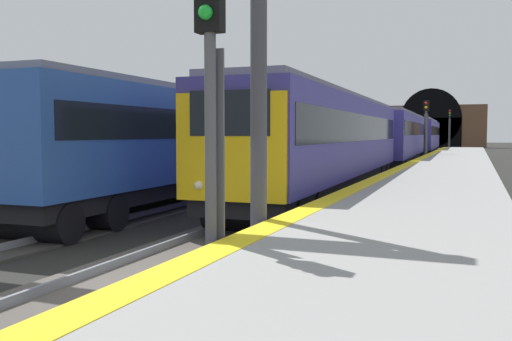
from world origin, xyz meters
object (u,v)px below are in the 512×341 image
object	(u,v)px
railway_signal_mid	(426,128)
catenary_mast_near	(316,120)
train_adjacent_platform	(285,137)
railway_signal_near	(211,97)
railway_signal_far	(450,126)
train_main_approaching	(397,136)

from	to	relation	value
railway_signal_mid	catenary_mast_near	bearing A→B (deg)	-142.57
train_adjacent_platform	catenary_mast_near	xyz separation A→B (m)	(29.66, 6.41, 1.63)
train_adjacent_platform	railway_signal_mid	world-z (taller)	train_adjacent_platform
railway_signal_near	catenary_mast_near	bearing A→B (deg)	-166.18
railway_signal_far	train_main_approaching	bearing A→B (deg)	-2.73
train_adjacent_platform	catenary_mast_near	world-z (taller)	catenary_mast_near
train_main_approaching	railway_signal_near	xyz separation A→B (m)	(-34.17, -1.90, 0.70)
railway_signal_far	catenary_mast_near	world-z (taller)	catenary_mast_near
train_adjacent_platform	railway_signal_far	size ratio (longest dim) A/B	7.04
railway_signal_mid	railway_signal_far	world-z (taller)	railway_signal_far
railway_signal_near	railway_signal_mid	xyz separation A→B (m)	(35.29, 0.00, -0.11)
catenary_mast_near	train_adjacent_platform	bearing A→B (deg)	-167.81
train_main_approaching	catenary_mast_near	size ratio (longest dim) A/B	7.90
train_main_approaching	train_adjacent_platform	distance (m)	12.65
train_adjacent_platform	catenary_mast_near	bearing A→B (deg)	10.96
train_main_approaching	railway_signal_mid	size ratio (longest dim) A/B	12.38
train_adjacent_platform	railway_signal_near	xyz separation A→B (m)	(-22.33, -6.38, 0.68)
railway_signal_mid	catenary_mast_near	distance (m)	21.06
railway_signal_near	railway_signal_far	bearing A→B (deg)	-180.00
train_main_approaching	railway_signal_mid	distance (m)	2.28
railway_signal_far	railway_signal_mid	bearing A→B (deg)	0.00
railway_signal_mid	railway_signal_far	bearing A→B (deg)	-180.00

